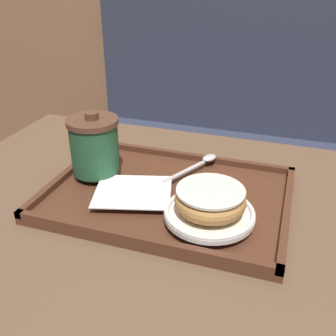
{
  "coord_description": "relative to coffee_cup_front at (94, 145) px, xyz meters",
  "views": [
    {
      "loc": [
        0.21,
        -0.56,
        1.09
      ],
      "look_at": [
        0.02,
        0.01,
        0.77
      ],
      "focal_mm": 42.0,
      "sensor_mm": 36.0,
      "label": 1
    }
  ],
  "objects": [
    {
      "name": "booth_bench",
      "position": [
        0.19,
        0.84,
        -0.47
      ],
      "size": [
        1.31,
        0.44,
        1.0
      ],
      "color": "#33384C",
      "rests_on": "ground_plane"
    },
    {
      "name": "cafe_table",
      "position": [
        0.13,
        -0.03,
        -0.24
      ],
      "size": [
        0.87,
        0.65,
        0.7
      ],
      "color": "brown",
      "rests_on": "ground_plane"
    },
    {
      "name": "serving_tray",
      "position": [
        0.15,
        -0.02,
        -0.07
      ],
      "size": [
        0.42,
        0.3,
        0.02
      ],
      "color": "#512D1E",
      "rests_on": "cafe_table"
    },
    {
      "name": "napkin_paper",
      "position": [
        0.1,
        -0.05,
        -0.05
      ],
      "size": [
        0.16,
        0.14,
        0.0
      ],
      "rotation": [
        0.0,
        0.0,
        0.27
      ],
      "color": "white",
      "rests_on": "serving_tray"
    },
    {
      "name": "coffee_cup_front",
      "position": [
        0.0,
        0.0,
        0.0
      ],
      "size": [
        0.1,
        0.1,
        0.12
      ],
      "color": "#235638",
      "rests_on": "serving_tray"
    },
    {
      "name": "plate_with_chocolate_donut",
      "position": [
        0.24,
        -0.08,
        -0.05
      ],
      "size": [
        0.14,
        0.14,
        0.01
      ],
      "color": "white",
      "rests_on": "serving_tray"
    },
    {
      "name": "donut_chocolate_glazed",
      "position": [
        0.24,
        -0.08,
        -0.02
      ],
      "size": [
        0.11,
        0.11,
        0.04
      ],
      "color": "tan",
      "rests_on": "plate_with_chocolate_donut"
    },
    {
      "name": "spoon",
      "position": [
        0.19,
        0.09,
        -0.05
      ],
      "size": [
        0.08,
        0.14,
        0.01
      ],
      "rotation": [
        0.0,
        0.0,
        1.11
      ],
      "color": "silver",
      "rests_on": "serving_tray"
    }
  ]
}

